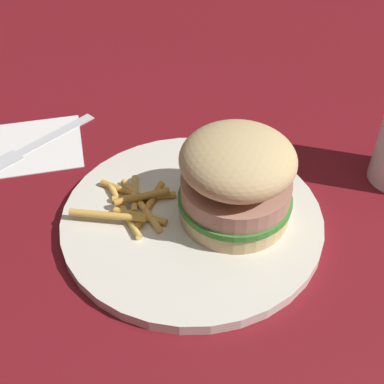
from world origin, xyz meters
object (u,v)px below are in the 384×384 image
plate (192,218)px  sandwich (236,178)px  fries_pile (134,204)px  napkin (35,145)px  fork (34,144)px

plate → sandwich: bearing=-96.2°
plate → fries_pile: bearing=74.3°
sandwich → fries_pile: (0.02, 0.10, -0.04)m
sandwich → napkin: 0.27m
sandwich → fries_pile: bearing=78.2°
plate → napkin: plate is taller
sandwich → fries_pile: 0.11m
sandwich → fries_pile: sandwich is taller
sandwich → fork: 0.27m
fries_pile → fork: bearing=40.9°
sandwich → napkin: sandwich is taller
sandwich → fork: bearing=54.3°
plate → fork: size_ratio=1.86×
napkin → fork: bearing=131.1°
sandwich → napkin: (0.16, 0.22, -0.06)m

